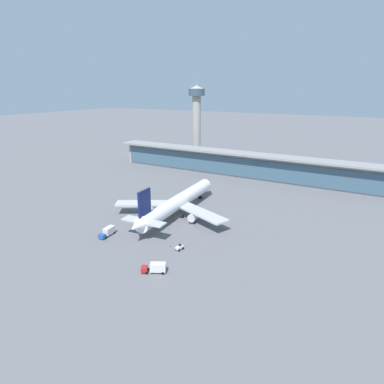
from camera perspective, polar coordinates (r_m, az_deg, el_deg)
ground_plane at (r=140.77m, az=-2.13°, el=-4.37°), size 1200.00×1200.00×0.00m
airliner_on_stand at (r=140.83m, az=-2.64°, el=-1.87°), size 52.55×68.51×18.23m
service_truck_near_nose_grey at (r=136.04m, az=-5.93°, el=-4.89°), size 2.48×6.92×2.70m
service_truck_under_wing_blue at (r=126.91m, az=-14.43°, el=-6.66°), size 3.06×7.50×3.10m
service_truck_mid_apron_blue at (r=155.22m, az=-4.53°, el=-1.96°), size 5.54×5.97×2.70m
service_truck_by_tail_red at (r=100.72m, az=-6.39°, el=-12.91°), size 7.52×5.49×3.10m
service_truck_on_taxiway_white at (r=113.28m, az=-2.19°, el=-9.61°), size 2.18×3.12×2.05m
terminal_building at (r=205.38m, az=9.43°, el=4.77°), size 183.60×12.80×15.20m
control_tower at (r=253.29m, az=0.79°, el=13.08°), size 12.00×12.00×59.62m
safety_cone_alpha at (r=116.06m, az=-3.74°, el=-9.24°), size 0.62×0.62×0.70m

